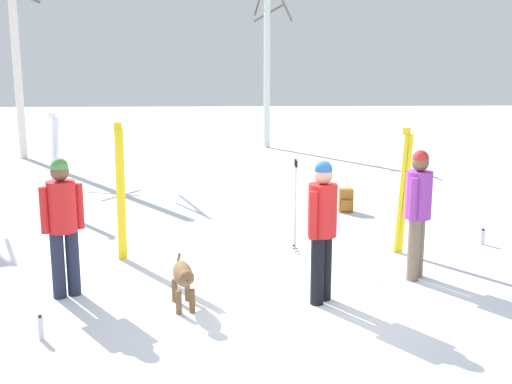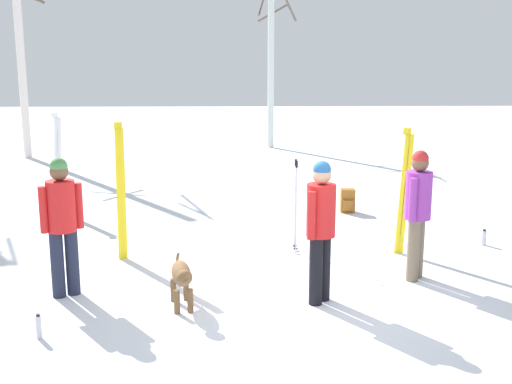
# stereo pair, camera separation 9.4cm
# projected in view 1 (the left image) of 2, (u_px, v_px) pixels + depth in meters

# --- Properties ---
(ground_plane) EXTENTS (60.00, 60.00, 0.00)m
(ground_plane) POSITION_uv_depth(u_px,v_px,m) (302.00, 303.00, 7.66)
(ground_plane) COLOR white
(person_0) EXTENTS (0.46, 0.34, 1.72)m
(person_0) POSITION_uv_depth(u_px,v_px,m) (63.00, 219.00, 7.67)
(person_0) COLOR #1E2338
(person_0) RESTS_ON ground_plane
(person_1) EXTENTS (0.34, 0.45, 1.72)m
(person_1) POSITION_uv_depth(u_px,v_px,m) (418.00, 206.00, 8.30)
(person_1) COLOR #72604C
(person_1) RESTS_ON ground_plane
(person_3) EXTENTS (0.36, 0.43, 1.72)m
(person_3) POSITION_uv_depth(u_px,v_px,m) (322.00, 223.00, 7.49)
(person_3) COLOR black
(person_3) RESTS_ON ground_plane
(dog) EXTENTS (0.34, 0.89, 0.57)m
(dog) POSITION_uv_depth(u_px,v_px,m) (183.00, 277.00, 7.41)
(dog) COLOR brown
(dog) RESTS_ON ground_plane
(ski_pair_planted_0) EXTENTS (0.14, 0.10, 1.99)m
(ski_pair_planted_0) POSITION_uv_depth(u_px,v_px,m) (121.00, 193.00, 9.08)
(ski_pair_planted_0) COLOR yellow
(ski_pair_planted_0) RESTS_ON ground_plane
(ski_pair_planted_1) EXTENTS (0.23, 0.09, 1.87)m
(ski_pair_planted_1) POSITION_uv_depth(u_px,v_px,m) (55.00, 163.00, 11.92)
(ski_pair_planted_1) COLOR white
(ski_pair_planted_1) RESTS_ON ground_plane
(ski_pair_planted_2) EXTENTS (0.22, 0.03, 1.88)m
(ski_pair_planted_2) POSITION_uv_depth(u_px,v_px,m) (404.00, 192.00, 9.40)
(ski_pair_planted_2) COLOR yellow
(ski_pair_planted_2) RESTS_ON ground_plane
(ski_poles_0) EXTENTS (0.07, 0.24, 1.40)m
(ski_poles_0) POSITION_uv_depth(u_px,v_px,m) (295.00, 203.00, 9.49)
(ski_poles_0) COLOR #B2B2BC
(ski_poles_0) RESTS_ON ground_plane
(backpack_2) EXTENTS (0.27, 0.30, 0.44)m
(backpack_2) POSITION_uv_depth(u_px,v_px,m) (346.00, 201.00, 12.06)
(backpack_2) COLOR #99591E
(backpack_2) RESTS_ON ground_plane
(water_bottle_0) EXTENTS (0.06, 0.06, 0.27)m
(water_bottle_0) POSITION_uv_depth(u_px,v_px,m) (41.00, 328.00, 6.64)
(water_bottle_0) COLOR silver
(water_bottle_0) RESTS_ON ground_plane
(water_bottle_1) EXTENTS (0.07, 0.07, 0.25)m
(water_bottle_1) POSITION_uv_depth(u_px,v_px,m) (483.00, 237.00, 10.00)
(water_bottle_1) COLOR silver
(water_bottle_1) RESTS_ON ground_plane
(birch_tree_1) EXTENTS (1.48, 1.69, 7.07)m
(birch_tree_1) POSITION_uv_depth(u_px,v_px,m) (15.00, 26.00, 17.67)
(birch_tree_1) COLOR silver
(birch_tree_1) RESTS_ON ground_plane
(birch_tree_2) EXTENTS (1.25, 1.40, 5.13)m
(birch_tree_2) POSITION_uv_depth(u_px,v_px,m) (267.00, 62.00, 20.01)
(birch_tree_2) COLOR silver
(birch_tree_2) RESTS_ON ground_plane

